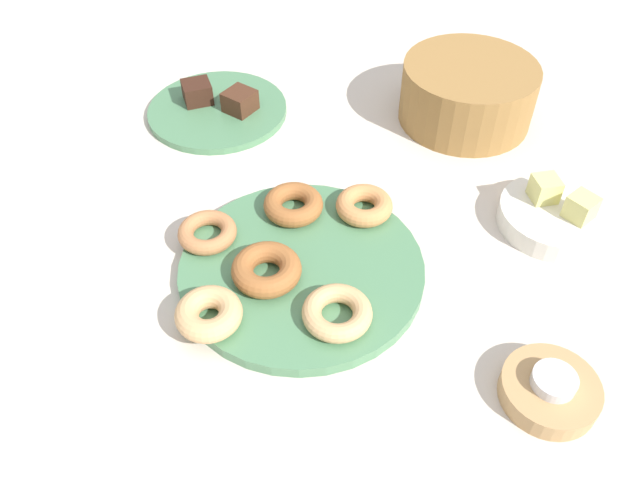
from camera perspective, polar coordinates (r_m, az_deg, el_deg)
The scene contains 17 objects.
ground_plane at distance 0.86m, azimuth -1.66°, elevation -2.99°, with size 2.40×2.40×0.00m, color beige.
donut_plate at distance 0.85m, azimuth -1.67°, elevation -2.61°, with size 0.33×0.33×0.02m, color #4C7F56.
donut_0 at distance 0.89m, azimuth -10.19°, elevation 0.69°, with size 0.08×0.08×0.02m, color #B27547.
donut_1 at distance 0.78m, azimuth 1.56°, elevation -6.62°, with size 0.09×0.09×0.02m, color tan.
donut_2 at distance 0.79m, azimuth -10.06°, elevation -6.61°, with size 0.08×0.08×0.03m, color tan.
donut_3 at distance 0.91m, azimuth -2.43°, elevation 3.24°, with size 0.09×0.09×0.03m, color #995B2D.
donut_4 at distance 0.82m, azimuth -4.88°, elevation -2.69°, with size 0.09×0.09×0.03m, color #995B2D.
donut_5 at distance 0.91m, azimuth 4.03°, elevation 3.14°, with size 0.08×0.08×0.03m, color #C6844C.
cake_plate at distance 1.16m, azimuth -9.27°, elevation 11.55°, with size 0.25×0.25×0.01m, color #4C7F56.
brownie_near at distance 1.17m, azimuth -11.08°, elevation 13.04°, with size 0.05×0.05×0.04m, color #381E14.
brownie_far at distance 1.13m, azimuth -7.29°, elevation 12.40°, with size 0.05×0.05×0.04m, color #472819.
candle_holder at distance 0.78m, azimuth 20.10°, elevation -12.71°, with size 0.11×0.11×0.03m, color tan.
tealight at distance 0.76m, azimuth 20.49°, elevation -11.88°, with size 0.05×0.05×0.01m, color silver.
basket at distance 1.14m, azimuth 13.23°, elevation 12.84°, with size 0.23×0.23×0.10m, color olive.
fruit_bowl at distance 0.98m, azimuth 20.43°, elevation 1.99°, with size 0.16×0.16×0.03m, color silver.
melon_chunk_left at distance 0.97m, azimuth 19.73°, elevation 4.41°, with size 0.04×0.04×0.04m, color #DBD67A.
melon_chunk_right at distance 0.95m, azimuth 22.62°, elevation 2.76°, with size 0.04×0.04×0.04m, color #DBD67A.
Camera 1 is at (0.49, -0.30, 0.64)m, focal length 35.26 mm.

